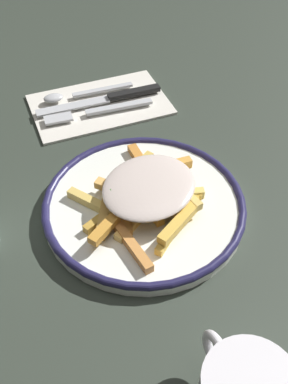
# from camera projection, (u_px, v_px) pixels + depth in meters

# --- Properties ---
(ground_plane) EXTENTS (2.60, 2.60, 0.00)m
(ground_plane) POSITION_uv_depth(u_px,v_px,m) (144.00, 211.00, 0.60)
(ground_plane) COLOR #2F372E
(plate) EXTENTS (0.26, 0.26, 0.02)m
(plate) POSITION_uv_depth(u_px,v_px,m) (144.00, 205.00, 0.59)
(plate) COLOR white
(plate) RESTS_ON ground_plane
(fries_heap) EXTENTS (0.20, 0.18, 0.04)m
(fries_heap) POSITION_uv_depth(u_px,v_px,m) (147.00, 193.00, 0.58)
(fries_heap) COLOR gold
(fries_heap) RESTS_ON plate
(napkin) EXTENTS (0.15, 0.23, 0.01)m
(napkin) POSITION_uv_depth(u_px,v_px,m) (100.00, 104.00, 0.76)
(napkin) COLOR silver
(napkin) RESTS_ON ground_plane
(fork) EXTENTS (0.04, 0.18, 0.01)m
(fork) POSITION_uv_depth(u_px,v_px,m) (98.00, 111.00, 0.74)
(fork) COLOR silver
(fork) RESTS_ON napkin
(knife) EXTENTS (0.03, 0.21, 0.01)m
(knife) POSITION_uv_depth(u_px,v_px,m) (111.00, 98.00, 0.76)
(knife) COLOR black
(knife) RESTS_ON napkin
(spoon) EXTENTS (0.03, 0.15, 0.01)m
(spoon) POSITION_uv_depth(u_px,v_px,m) (73.00, 95.00, 0.77)
(spoon) COLOR silver
(spoon) RESTS_ON napkin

